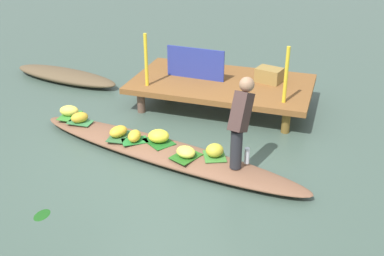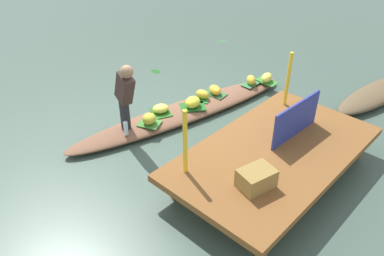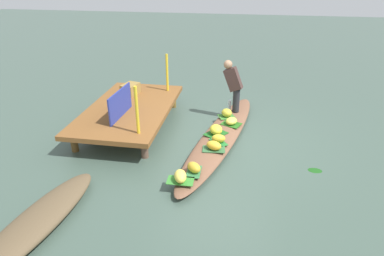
{
  "view_description": "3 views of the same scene",
  "coord_description": "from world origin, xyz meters",
  "px_view_note": "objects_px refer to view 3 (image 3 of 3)",
  "views": [
    {
      "loc": [
        2.31,
        -5.69,
        3.55
      ],
      "look_at": [
        0.33,
        0.34,
        0.37
      ],
      "focal_mm": 44.37,
      "sensor_mm": 36.0,
      "label": 1
    },
    {
      "loc": [
        4.34,
        4.27,
        3.8
      ],
      "look_at": [
        0.46,
        0.62,
        0.24
      ],
      "focal_mm": 36.46,
      "sensor_mm": 36.0,
      "label": 2
    },
    {
      "loc": [
        -6.26,
        -0.43,
        3.35
      ],
      "look_at": [
        -0.07,
        0.6,
        0.26
      ],
      "focal_mm": 31.18,
      "sensor_mm": 36.0,
      "label": 3
    }
  ],
  "objects_px": {
    "vendor_person": "(233,83)",
    "produce_crate": "(130,89)",
    "vendor_boat": "(221,136)",
    "banana_bunch_0": "(231,121)",
    "banana_bunch_3": "(219,138)",
    "banana_bunch_2": "(194,167)",
    "market_banner": "(120,103)",
    "moored_boat": "(37,222)",
    "banana_bunch_1": "(227,113)",
    "banana_bunch_6": "(180,176)",
    "water_bottle": "(230,105)",
    "banana_bunch_5": "(214,145)",
    "banana_bunch_4": "(216,130)"
  },
  "relations": [
    {
      "from": "moored_boat",
      "to": "banana_bunch_6",
      "type": "distance_m",
      "value": 2.18
    },
    {
      "from": "banana_bunch_1",
      "to": "banana_bunch_4",
      "type": "height_order",
      "value": "banana_bunch_4"
    },
    {
      "from": "banana_bunch_0",
      "to": "banana_bunch_1",
      "type": "relative_size",
      "value": 1.14
    },
    {
      "from": "banana_bunch_5",
      "to": "produce_crate",
      "type": "xyz_separation_m",
      "value": [
        1.89,
        2.27,
        0.33
      ]
    },
    {
      "from": "vendor_person",
      "to": "banana_bunch_2",
      "type": "bearing_deg",
      "value": 170.12
    },
    {
      "from": "moored_boat",
      "to": "banana_bunch_1",
      "type": "height_order",
      "value": "banana_bunch_1"
    },
    {
      "from": "vendor_boat",
      "to": "market_banner",
      "type": "bearing_deg",
      "value": 106.93
    },
    {
      "from": "banana_bunch_3",
      "to": "banana_bunch_5",
      "type": "xyz_separation_m",
      "value": [
        -0.29,
        0.06,
        -0.0
      ]
    },
    {
      "from": "banana_bunch_1",
      "to": "water_bottle",
      "type": "relative_size",
      "value": 1.09
    },
    {
      "from": "banana_bunch_0",
      "to": "banana_bunch_3",
      "type": "height_order",
      "value": "banana_bunch_3"
    },
    {
      "from": "moored_boat",
      "to": "banana_bunch_3",
      "type": "distance_m",
      "value": 3.48
    },
    {
      "from": "banana_bunch_0",
      "to": "banana_bunch_5",
      "type": "distance_m",
      "value": 1.2
    },
    {
      "from": "water_bottle",
      "to": "banana_bunch_1",
      "type": "bearing_deg",
      "value": 175.69
    },
    {
      "from": "banana_bunch_1",
      "to": "banana_bunch_3",
      "type": "bearing_deg",
      "value": 176.89
    },
    {
      "from": "vendor_boat",
      "to": "banana_bunch_1",
      "type": "xyz_separation_m",
      "value": [
        0.8,
        -0.06,
        0.19
      ]
    },
    {
      "from": "vendor_boat",
      "to": "banana_bunch_5",
      "type": "xyz_separation_m",
      "value": [
        -0.76,
        0.07,
        0.18
      ]
    },
    {
      "from": "banana_bunch_3",
      "to": "vendor_boat",
      "type": "bearing_deg",
      "value": -1.22
    },
    {
      "from": "vendor_boat",
      "to": "banana_bunch_6",
      "type": "xyz_separation_m",
      "value": [
        -1.87,
        0.5,
        0.18
      ]
    },
    {
      "from": "moored_boat",
      "to": "banana_bunch_1",
      "type": "distance_m",
      "value": 4.54
    },
    {
      "from": "banana_bunch_2",
      "to": "banana_bunch_3",
      "type": "xyz_separation_m",
      "value": [
        1.11,
        -0.31,
        -0.0
      ]
    },
    {
      "from": "banana_bunch_3",
      "to": "produce_crate",
      "type": "height_order",
      "value": "produce_crate"
    },
    {
      "from": "banana_bunch_3",
      "to": "banana_bunch_1",
      "type": "bearing_deg",
      "value": -3.11
    },
    {
      "from": "moored_boat",
      "to": "banana_bunch_4",
      "type": "bearing_deg",
      "value": -27.94
    },
    {
      "from": "banana_bunch_5",
      "to": "market_banner",
      "type": "bearing_deg",
      "value": 74.0
    },
    {
      "from": "produce_crate",
      "to": "banana_bunch_6",
      "type": "bearing_deg",
      "value": -148.42
    },
    {
      "from": "vendor_person",
      "to": "banana_bunch_1",
      "type": "bearing_deg",
      "value": 165.26
    },
    {
      "from": "banana_bunch_1",
      "to": "vendor_person",
      "type": "bearing_deg",
      "value": -14.74
    },
    {
      "from": "banana_bunch_3",
      "to": "banana_bunch_6",
      "type": "height_order",
      "value": "banana_bunch_6"
    },
    {
      "from": "banana_bunch_0",
      "to": "market_banner",
      "type": "distance_m",
      "value": 2.42
    },
    {
      "from": "banana_bunch_2",
      "to": "produce_crate",
      "type": "distance_m",
      "value": 3.39
    },
    {
      "from": "moored_boat",
      "to": "banana_bunch_0",
      "type": "bearing_deg",
      "value": -26.82
    },
    {
      "from": "banana_bunch_1",
      "to": "water_bottle",
      "type": "bearing_deg",
      "value": -4.31
    },
    {
      "from": "produce_crate",
      "to": "moored_boat",
      "type": "bearing_deg",
      "value": -179.54
    },
    {
      "from": "banana_bunch_1",
      "to": "banana_bunch_5",
      "type": "xyz_separation_m",
      "value": [
        -1.56,
        0.13,
        -0.01
      ]
    },
    {
      "from": "banana_bunch_3",
      "to": "banana_bunch_6",
      "type": "distance_m",
      "value": 1.49
    },
    {
      "from": "moored_boat",
      "to": "banana_bunch_6",
      "type": "relative_size",
      "value": 8.0
    },
    {
      "from": "vendor_boat",
      "to": "banana_bunch_0",
      "type": "relative_size",
      "value": 15.73
    },
    {
      "from": "water_bottle",
      "to": "vendor_boat",
      "type": "bearing_deg",
      "value": 175.76
    },
    {
      "from": "banana_bunch_1",
      "to": "vendor_person",
      "type": "distance_m",
      "value": 0.71
    },
    {
      "from": "banana_bunch_3",
      "to": "vendor_person",
      "type": "xyz_separation_m",
      "value": [
        1.63,
        -0.17,
        0.61
      ]
    },
    {
      "from": "vendor_boat",
      "to": "banana_bunch_1",
      "type": "distance_m",
      "value": 0.83
    },
    {
      "from": "market_banner",
      "to": "vendor_boat",
      "type": "bearing_deg",
      "value": -82.43
    },
    {
      "from": "banana_bunch_0",
      "to": "produce_crate",
      "type": "xyz_separation_m",
      "value": [
        0.71,
        2.53,
        0.34
      ]
    },
    {
      "from": "vendor_person",
      "to": "produce_crate",
      "type": "xyz_separation_m",
      "value": [
        -0.04,
        2.5,
        -0.28
      ]
    },
    {
      "from": "vendor_boat",
      "to": "vendor_person",
      "type": "distance_m",
      "value": 1.42
    },
    {
      "from": "vendor_person",
      "to": "market_banner",
      "type": "relative_size",
      "value": 1.13
    },
    {
      "from": "banana_bunch_0",
      "to": "banana_bunch_2",
      "type": "distance_m",
      "value": 2.05
    },
    {
      "from": "banana_bunch_2",
      "to": "market_banner",
      "type": "bearing_deg",
      "value": 51.84
    },
    {
      "from": "vendor_boat",
      "to": "banana_bunch_0",
      "type": "xyz_separation_m",
      "value": [
        0.42,
        -0.19,
        0.17
      ]
    },
    {
      "from": "vendor_boat",
      "to": "water_bottle",
      "type": "height_order",
      "value": "water_bottle"
    }
  ]
}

